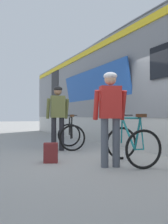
% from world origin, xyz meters
% --- Properties ---
extents(ground_plane, '(80.00, 80.00, 0.00)m').
position_xyz_m(ground_plane, '(0.00, 0.00, 0.00)').
color(ground_plane, '#A09E99').
extents(cyclist_near_in_red, '(0.66, 0.42, 1.76)m').
position_xyz_m(cyclist_near_in_red, '(-0.54, -0.34, 1.05)').
color(cyclist_near_in_red, '#4C515B').
rests_on(cyclist_near_in_red, ground).
extents(cyclist_far_in_olive, '(0.64, 0.37, 1.76)m').
position_xyz_m(cyclist_far_in_olive, '(-0.70, 2.18, 1.05)').
color(cyclist_far_in_olive, '#232328').
rests_on(cyclist_far_in_olive, ground).
extents(bicycle_near_teal, '(0.90, 1.19, 0.99)m').
position_xyz_m(bicycle_near_teal, '(-0.00, -0.25, 0.40)').
color(bicycle_near_teal, black).
rests_on(bicycle_near_teal, ground).
extents(bicycle_far_black, '(0.99, 1.23, 0.99)m').
position_xyz_m(bicycle_far_black, '(-0.23, 2.38, 0.40)').
color(bicycle_far_black, black).
rests_on(bicycle_far_black, ground).
extents(backpack_on_platform, '(0.33, 0.27, 0.40)m').
position_xyz_m(backpack_on_platform, '(-1.41, 0.55, 0.20)').
color(backpack_on_platform, maroon).
rests_on(backpack_on_platform, ground).
extents(water_bottle_near_the_bikes, '(0.07, 0.07, 0.20)m').
position_xyz_m(water_bottle_near_the_bikes, '(0.14, 0.17, 0.10)').
color(water_bottle_near_the_bikes, silver).
rests_on(water_bottle_near_the_bikes, ground).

